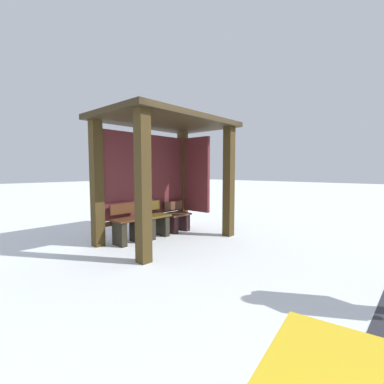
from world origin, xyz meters
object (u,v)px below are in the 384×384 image
(bench_center_inside, at_px, (155,223))
(bench_left_inside, at_px, (128,228))
(bench_right_inside, at_px, (178,220))
(bus_shelter, at_px, (165,157))

(bench_center_inside, bearing_deg, bench_left_inside, 179.99)
(bench_center_inside, distance_m, bench_right_inside, 0.70)
(bus_shelter, xyz_separation_m, bench_left_inside, (-0.79, 0.22, -1.40))
(bench_center_inside, bearing_deg, bench_right_inside, 0.10)
(bench_center_inside, xyz_separation_m, bench_right_inside, (0.69, 0.00, -0.03))
(bench_left_inside, distance_m, bench_center_inside, 0.69)
(bus_shelter, bearing_deg, bench_center_inside, 114.60)
(bus_shelter, height_order, bench_right_inside, bus_shelter)
(bus_shelter, bearing_deg, bench_right_inside, 20.27)
(bench_right_inside, bearing_deg, bench_left_inside, -179.96)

